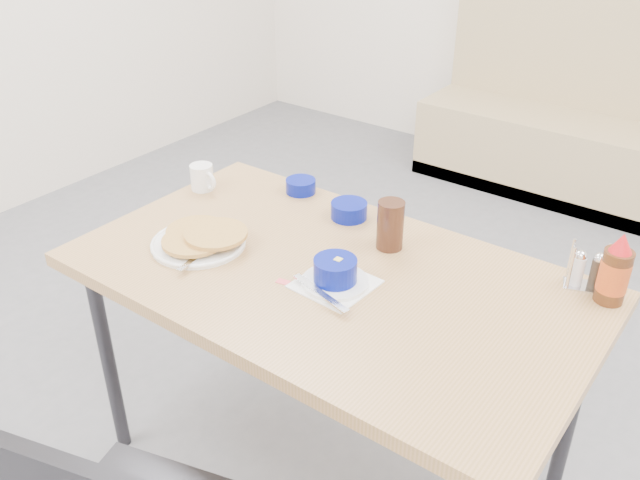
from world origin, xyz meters
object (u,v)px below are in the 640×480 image
Objects in this scene: pancake_plate at (200,239)px; butter_bowl at (349,210)px; coffee_mug at (203,177)px; syrup_bottle at (615,272)px; booth_bench at (595,136)px; creamer_bowl at (301,186)px; dining_table at (329,291)px; condiment_caddy at (587,273)px; grits_setting at (335,274)px; amber_tumbler at (390,225)px.

butter_bowl is at bearing 57.78° from pancake_plate.
syrup_bottle is (1.28, 0.15, 0.04)m from coffee_mug.
booth_bench is 2.27m from creamer_bowl.
coffee_mug is 0.99× the size of butter_bowl.
creamer_bowl is 0.88× the size of butter_bowl.
dining_table is 12.52× the size of butter_bowl.
condiment_caddy reaches higher than pancake_plate.
booth_bench reaches higher than butter_bowl.
grits_setting is 1.68× the size of condiment_caddy.
coffee_mug is at bearing 168.49° from condiment_caddy.
coffee_mug is at bearing -166.00° from butter_bowl.
creamer_bowl is (-0.36, 0.34, 0.08)m from dining_table.
booth_bench is 2.36m from syrup_bottle.
pancake_plate is at bearing -171.68° from grits_setting.
coffee_mug is 0.70m from amber_tumbler.
booth_bench reaches higher than pancake_plate.
coffee_mug is (-0.64, -2.37, 0.45)m from booth_bench.
creamer_bowl is at bearing 167.23° from butter_bowl.
coffee_mug is 0.58× the size of syrup_bottle.
dining_table is 0.11m from grits_setting.
dining_table is at bearing -105.85° from amber_tumbler.
creamer_bowl is 0.69× the size of amber_tumbler.
creamer_bowl is (0.27, 0.18, -0.02)m from coffee_mug.
booth_bench reaches higher than syrup_bottle.
pancake_plate reaches higher than dining_table.
coffee_mug is (-0.64, 0.16, 0.11)m from dining_table.
pancake_plate is 2.52× the size of butter_bowl.
butter_bowl is (-0.18, 0.33, -0.01)m from grits_setting.
syrup_bottle is at bearing -41.05° from condiment_caddy.
butter_bowl is at bearing -12.77° from creamer_bowl.
amber_tumbler is at bearing 87.31° from grits_setting.
condiment_caddy is (0.57, 0.34, 0.10)m from dining_table.
condiment_caddy is 0.63× the size of syrup_bottle.
butter_bowl is (0.50, 0.13, -0.02)m from coffee_mug.
booth_bench is 9.84× the size of syrup_bottle.
butter_bowl is at bearing -178.13° from syrup_bottle.
dining_table is (0.00, -2.53, 0.35)m from booth_bench.
booth_bench is 17.09× the size of coffee_mug.
dining_table is 0.33m from butter_bowl.
booth_bench is at bearing 80.61° from creamer_bowl.
butter_bowl is 0.58× the size of syrup_bottle.
booth_bench is 19.25× the size of creamer_bowl.
booth_bench is 2.29m from butter_bowl.
booth_bench is 13.28× the size of amber_tumbler.
amber_tumbler is 0.74× the size of syrup_bottle.
booth_bench is at bearing 86.59° from butter_bowl.
grits_setting is 0.38m from butter_bowl.
butter_bowl is 0.21m from amber_tumbler.
syrup_bottle is at bearing 30.84° from grits_setting.
dining_table is 0.67m from coffee_mug.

